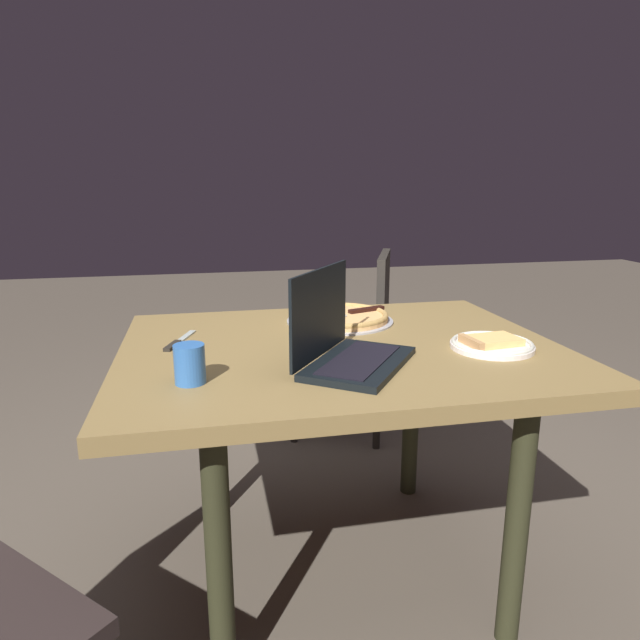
% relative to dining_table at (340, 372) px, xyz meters
% --- Properties ---
extents(ground_plane, '(12.00, 12.00, 0.00)m').
position_rel_dining_table_xyz_m(ground_plane, '(0.00, 0.00, -0.67)').
color(ground_plane, brown).
extents(dining_table, '(1.26, 0.98, 0.75)m').
position_rel_dining_table_xyz_m(dining_table, '(0.00, 0.00, 0.00)').
color(dining_table, olive).
rests_on(dining_table, ground_plane).
extents(laptop, '(0.37, 0.40, 0.25)m').
position_rel_dining_table_xyz_m(laptop, '(0.04, 0.18, 0.14)').
color(laptop, black).
rests_on(laptop, dining_table).
extents(pizza_plate, '(0.23, 0.23, 0.04)m').
position_rel_dining_table_xyz_m(pizza_plate, '(-0.41, 0.13, 0.10)').
color(pizza_plate, white).
rests_on(pizza_plate, dining_table).
extents(pizza_tray, '(0.36, 0.36, 0.04)m').
position_rel_dining_table_xyz_m(pizza_tray, '(-0.06, -0.26, 0.10)').
color(pizza_tray, '#A5A6AE').
rests_on(pizza_tray, dining_table).
extents(table_knife, '(0.09, 0.21, 0.01)m').
position_rel_dining_table_xyz_m(table_knife, '(0.47, -0.11, 0.09)').
color(table_knife, '#B7C5BE').
rests_on(table_knife, dining_table).
extents(drink_cup, '(0.07, 0.07, 0.09)m').
position_rel_dining_table_xyz_m(drink_cup, '(0.42, 0.24, 0.13)').
color(drink_cup, '#3269B5').
rests_on(drink_cup, dining_table).
extents(chair_far, '(0.56, 0.56, 0.88)m').
position_rel_dining_table_xyz_m(chair_far, '(-0.32, -0.99, -0.15)').
color(chair_far, '#2A2722').
rests_on(chair_far, ground_plane).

